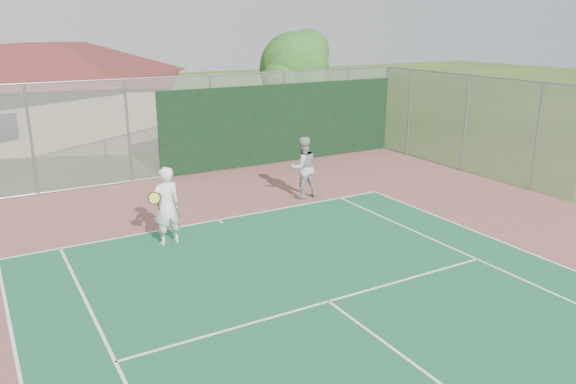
% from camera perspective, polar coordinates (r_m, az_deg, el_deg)
% --- Properties ---
extents(back_fence, '(20.08, 0.11, 3.53)m').
position_cam_1_polar(back_fence, '(20.59, -7.46, 6.62)').
color(back_fence, gray).
rests_on(back_fence, ground).
extents(side_fence_right, '(0.08, 9.00, 3.50)m').
position_cam_1_polar(side_fence_right, '(21.44, 17.55, 6.61)').
color(side_fence_right, gray).
rests_on(side_fence_right, ground).
extents(clubhouse, '(14.25, 11.98, 5.24)m').
position_cam_1_polar(clubhouse, '(28.31, -23.19, 10.18)').
color(clubhouse, tan).
rests_on(clubhouse, ground).
extents(tree, '(3.61, 3.42, 5.03)m').
position_cam_1_polar(tree, '(25.33, 0.84, 12.36)').
color(tree, '#352413').
rests_on(tree, ground).
extents(player_white_front, '(0.93, 0.72, 1.94)m').
position_cam_1_polar(player_white_front, '(13.92, -12.23, -1.44)').
color(player_white_front, white).
rests_on(player_white_front, ground).
extents(player_grey_back, '(0.97, 0.78, 1.91)m').
position_cam_1_polar(player_grey_back, '(17.33, 1.51, 2.44)').
color(player_grey_back, '#A1A4A6').
rests_on(player_grey_back, ground).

